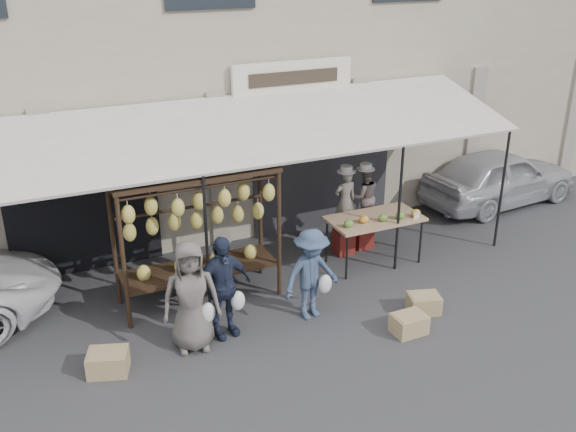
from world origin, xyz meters
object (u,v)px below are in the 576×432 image
object	(u,v)px
vendor_right	(364,197)
sedan	(499,177)
customer_left	(191,297)
produce_table	(376,220)
crate_near_b	(424,303)
banana_rack	(197,213)
customer_mid	(222,287)
vendor_left	(345,201)
crate_far	(108,362)
customer_right	(311,274)
crate_near_a	(409,324)

from	to	relation	value
vendor_right	sedan	size ratio (longest dim) A/B	0.31
customer_left	vendor_right	bearing A→B (deg)	35.66
produce_table	sedan	world-z (taller)	sedan
crate_near_b	banana_rack	bearing A→B (deg)	149.39
vendor_right	customer_mid	world-z (taller)	vendor_right
banana_rack	produce_table	bearing A→B (deg)	-0.91
banana_rack	customer_left	size ratio (longest dim) A/B	1.55
vendor_left	crate_far	size ratio (longest dim) A/B	2.24
customer_left	sedan	size ratio (longest dim) A/B	0.45
banana_rack	customer_right	xyz separation A→B (m)	(1.41, -1.21, -0.82)
produce_table	crate_near_b	distance (m)	1.94
customer_right	crate_far	bearing A→B (deg)	173.51
produce_table	customer_mid	xyz separation A→B (m)	(-3.29, -1.07, -0.06)
banana_rack	customer_right	size ratio (longest dim) A/B	1.75
customer_left	crate_near_b	world-z (taller)	customer_left
customer_left	crate_near_b	distance (m)	3.74
banana_rack	customer_mid	distance (m)	1.35
produce_table	customer_left	distance (m)	3.99
customer_left	customer_right	bearing A→B (deg)	11.42
produce_table	customer_right	world-z (taller)	customer_right
produce_table	customer_left	bearing A→B (deg)	-162.51
banana_rack	produce_table	world-z (taller)	banana_rack
vendor_left	crate_near_b	distance (m)	2.56
crate_far	crate_near_b	bearing A→B (deg)	-5.82
vendor_right	crate_near_a	world-z (taller)	vendor_right
banana_rack	vendor_right	bearing A→B (deg)	10.40
vendor_left	customer_left	size ratio (longest dim) A/B	0.71
produce_table	crate_near_b	bearing A→B (deg)	-95.70
produce_table	sedan	distance (m)	4.32
banana_rack	sedan	size ratio (longest dim) A/B	0.69
banana_rack	vendor_left	xyz separation A→B (m)	(2.98, 0.54, -0.49)
crate_near_a	sedan	distance (m)	6.03
customer_mid	crate_near_a	world-z (taller)	customer_mid
customer_left	crate_far	bearing A→B (deg)	-165.40
crate_near_a	customer_left	bearing A→B (deg)	161.98
customer_mid	sedan	xyz separation A→B (m)	(7.38, 2.44, -0.17)
crate_far	vendor_right	bearing A→B (deg)	20.82
crate_near_a	sedan	xyz separation A→B (m)	(4.83, 3.57, 0.49)
customer_mid	sedan	bearing A→B (deg)	8.85
crate_near_b	sedan	distance (m)	5.34
banana_rack	customer_right	distance (m)	2.03
vendor_right	customer_left	bearing A→B (deg)	36.45
vendor_right	crate_near_b	size ratio (longest dim) A/B	2.36
vendor_right	sedan	distance (m)	4.01
vendor_right	customer_mid	size ratio (longest dim) A/B	0.72
vendor_left	vendor_right	bearing A→B (deg)	-170.04
crate_near_b	crate_far	world-z (taller)	crate_far
customer_left	crate_near_a	world-z (taller)	customer_left
vendor_left	crate_near_b	bearing A→B (deg)	92.41
produce_table	sedan	xyz separation A→B (m)	(4.09, 1.38, -0.23)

